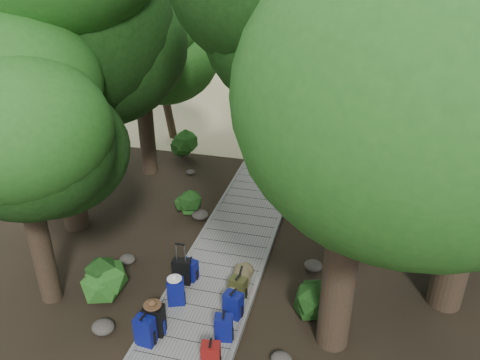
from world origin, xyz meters
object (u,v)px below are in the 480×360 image
(backpack_left_a, at_px, (145,329))
(suitcase_on_boardwalk, at_px, (182,271))
(lone_suitcase_on_sand, at_px, (296,124))
(duffel_right_khaki, at_px, (241,279))
(backpack_left_d, at_px, (189,269))
(backpack_right_d, at_px, (238,287))
(backpack_left_b, at_px, (154,318))
(sun_lounger, at_px, (358,113))
(backpack_right_a, at_px, (211,355))
(backpack_right_c, at_px, (233,304))
(backpack_left_c, at_px, (176,290))
(backpack_right_b, at_px, (224,326))
(kayak, at_px, (238,105))

(backpack_left_a, xyz_separation_m, suitcase_on_boardwalk, (0.03, 1.91, -0.03))
(lone_suitcase_on_sand, bearing_deg, backpack_left_a, -83.46)
(duffel_right_khaki, relative_size, suitcase_on_boardwalk, 0.99)
(backpack_left_d, relative_size, backpack_right_d, 1.01)
(suitcase_on_boardwalk, bearing_deg, backpack_right_d, -12.23)
(backpack_left_b, bearing_deg, suitcase_on_boardwalk, 86.22)
(lone_suitcase_on_sand, distance_m, sun_lounger, 3.40)
(backpack_right_a, height_order, backpack_right_c, backpack_right_c)
(duffel_right_khaki, bearing_deg, suitcase_on_boardwalk, -175.61)
(backpack_left_c, xyz_separation_m, lone_suitcase_on_sand, (0.94, 11.19, -0.08))
(backpack_right_c, height_order, suitcase_on_boardwalk, backpack_right_c)
(lone_suitcase_on_sand, xyz_separation_m, sun_lounger, (2.47, 2.33, -0.03))
(backpack_right_c, xyz_separation_m, sun_lounger, (2.10, 13.58, -0.09))
(backpack_right_d, bearing_deg, backpack_left_b, -120.44)
(backpack_left_b, distance_m, backpack_right_b, 1.41)
(backpack_left_c, xyz_separation_m, sun_lounger, (3.42, 13.52, -0.11))
(backpack_left_c, relative_size, backpack_right_d, 1.26)
(backpack_right_a, bearing_deg, lone_suitcase_on_sand, 81.02)
(backpack_left_a, xyz_separation_m, backpack_right_a, (1.43, -0.24, -0.04))
(backpack_right_d, xyz_separation_m, sun_lounger, (2.16, 12.97, -0.04))
(backpack_left_b, xyz_separation_m, backpack_right_a, (1.36, -0.54, -0.06))
(backpack_left_d, bearing_deg, kayak, 112.63)
(duffel_right_khaki, bearing_deg, backpack_right_b, -92.39)
(backpack_right_c, bearing_deg, backpack_right_d, 109.75)
(backpack_right_a, relative_size, backpack_right_c, 0.97)
(backpack_left_a, distance_m, lone_suitcase_on_sand, 12.47)
(backpack_left_c, height_order, duffel_right_khaki, backpack_left_c)
(backpack_left_a, relative_size, suitcase_on_boardwalk, 1.10)
(backpack_left_d, relative_size, backpack_right_c, 0.85)
(duffel_right_khaki, bearing_deg, backpack_left_d, 176.62)
(sun_lounger, bearing_deg, lone_suitcase_on_sand, -142.75)
(backpack_left_a, height_order, backpack_right_a, backpack_left_a)
(backpack_left_c, distance_m, lone_suitcase_on_sand, 11.22)
(backpack_right_a, relative_size, kayak, 0.20)
(backpack_left_a, xyz_separation_m, backpack_left_c, (0.16, 1.23, -0.01))
(backpack_right_c, relative_size, sun_lounger, 0.32)
(backpack_right_d, relative_size, lone_suitcase_on_sand, 0.75)
(lone_suitcase_on_sand, bearing_deg, backpack_right_b, -76.68)
(backpack_right_b, distance_m, backpack_right_c, 0.67)
(backpack_left_c, bearing_deg, backpack_left_d, 68.39)
(backpack_left_b, height_order, backpack_left_c, backpack_left_b)
(backpack_left_d, bearing_deg, backpack_left_c, -76.89)
(duffel_right_khaki, distance_m, suitcase_on_boardwalk, 1.37)
(backpack_left_a, xyz_separation_m, backpack_right_b, (1.46, 0.50, -0.04))
(backpack_left_b, relative_size, backpack_right_c, 1.16)
(backpack_right_a, relative_size, backpack_right_b, 0.99)
(backpack_right_d, distance_m, lone_suitcase_on_sand, 10.64)
(backpack_left_c, bearing_deg, sun_lounger, 53.81)
(backpack_left_d, distance_m, suitcase_on_boardwalk, 0.23)
(backpack_left_b, distance_m, lone_suitcase_on_sand, 12.17)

